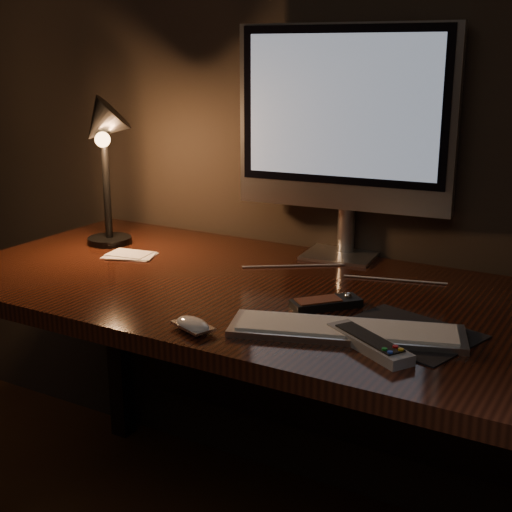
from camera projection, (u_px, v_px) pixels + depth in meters
The scene contains 10 objects.
desk at pixel (281, 330), 1.74m from camera, with size 1.60×0.75×0.75m.
monitor at pixel (344, 123), 1.81m from camera, with size 0.57×0.18×0.60m.
keyboard at pixel (346, 330), 1.38m from camera, with size 0.45×0.13×0.02m, color silver.
mousepad at pixel (406, 333), 1.38m from camera, with size 0.25×0.20×0.00m, color black.
mouse at pixel (193, 326), 1.39m from camera, with size 0.09×0.05×0.02m, color white.
media_remote at pixel (326, 303), 1.52m from camera, with size 0.14×0.15×0.03m.
tv_remote at pixel (369, 343), 1.31m from camera, with size 0.20×0.15×0.03m.
papers at pixel (130, 255), 1.91m from camera, with size 0.13×0.09×0.01m, color white.
desk_lamp at pixel (103, 146), 1.92m from camera, with size 0.22×0.22×0.42m.
cable at pixel (341, 274), 1.75m from camera, with size 0.00×0.00×0.51m, color white.
Camera 1 is at (0.76, 0.49, 1.27)m, focal length 50.00 mm.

